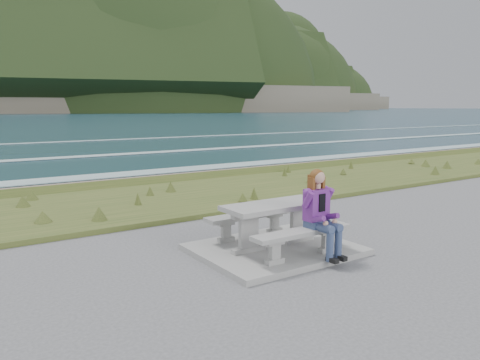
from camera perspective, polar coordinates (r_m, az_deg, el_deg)
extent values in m
cube|color=gray|center=(8.09, 4.22, -8.42)|extent=(2.60, 2.10, 0.10)
cube|color=gray|center=(7.76, 1.04, -8.47)|extent=(0.62, 0.12, 0.08)
cube|color=gray|center=(7.67, 1.05, -6.36)|extent=(0.34, 0.09, 0.51)
cube|color=gray|center=(7.60, 1.06, -4.22)|extent=(0.62, 0.12, 0.08)
cube|color=gray|center=(8.39, 7.17, -7.18)|extent=(0.62, 0.12, 0.08)
cube|color=gray|center=(8.31, 7.21, -5.22)|extent=(0.34, 0.09, 0.51)
cube|color=gray|center=(8.25, 7.25, -3.24)|extent=(0.62, 0.12, 0.08)
cube|color=gray|center=(7.89, 4.29, -3.15)|extent=(1.80, 0.75, 0.08)
cube|color=gray|center=(7.22, 4.25, -9.83)|extent=(0.30, 0.12, 0.08)
cube|color=gray|center=(7.17, 4.26, -8.70)|extent=(0.17, 0.09, 0.22)
cube|color=gray|center=(7.13, 4.28, -7.55)|extent=(0.30, 0.12, 0.08)
cube|color=gray|center=(7.90, 10.52, -8.29)|extent=(0.30, 0.12, 0.08)
cube|color=gray|center=(7.86, 10.55, -7.25)|extent=(0.17, 0.09, 0.22)
cube|color=gray|center=(7.82, 10.58, -6.19)|extent=(0.30, 0.12, 0.08)
cube|color=gray|center=(7.44, 7.59, -6.30)|extent=(1.80, 0.35, 0.07)
cube|color=gray|center=(8.32, -1.72, -7.26)|extent=(0.30, 0.12, 0.08)
cube|color=gray|center=(8.27, -1.73, -6.26)|extent=(0.17, 0.09, 0.22)
cube|color=gray|center=(8.24, -1.73, -5.25)|extent=(0.30, 0.12, 0.08)
cube|color=gray|center=(8.91, 4.22, -6.16)|extent=(0.30, 0.12, 0.08)
cube|color=gray|center=(8.87, 4.23, -5.23)|extent=(0.17, 0.09, 0.22)
cube|color=gray|center=(8.84, 4.24, -4.29)|extent=(0.30, 0.12, 0.08)
cube|color=gray|center=(8.51, 1.36, -4.27)|extent=(1.80, 0.35, 0.07)
cube|color=#324D1C|center=(12.31, -10.21, -2.71)|extent=(160.00, 4.50, 0.22)
cube|color=#6C6351|center=(14.97, -14.65, -0.78)|extent=(160.00, 0.80, 2.20)
cube|color=white|center=(21.06, -19.91, -3.07)|extent=(220.00, 3.00, 0.06)
cube|color=white|center=(28.79, -23.74, -0.17)|extent=(220.00, 2.00, 0.06)
cube|color=white|center=(40.58, -26.72, 2.09)|extent=(220.00, 1.40, 0.06)
cube|color=#6C6351|center=(362.12, -11.94, 9.56)|extent=(296.14, 193.70, 18.00)
ellipsoid|color=#1F3116|center=(362.17, -11.96, 10.04)|extent=(311.77, 210.10, 219.86)
cube|color=#6C6351|center=(535.75, 3.74, 9.49)|extent=(224.66, 148.06, 18.00)
ellipsoid|color=#1F3116|center=(535.79, 3.75, 9.81)|extent=(236.23, 161.33, 168.13)
cube|color=#6C6351|center=(715.38, 9.16, 9.27)|extent=(197.87, 126.05, 18.00)
ellipsoid|color=#1F3116|center=(715.41, 9.16, 9.51)|extent=(207.79, 137.80, 122.86)
cube|color=navy|center=(7.54, 10.44, -7.22)|extent=(0.39, 0.70, 0.56)
cube|color=#70288B|center=(7.56, 9.30, -2.96)|extent=(0.41, 0.25, 0.51)
sphere|color=#DBA389|center=(7.47, 9.49, 0.34)|extent=(0.22, 0.22, 0.22)
sphere|color=brown|center=(7.48, 9.36, 0.44)|extent=(0.24, 0.24, 0.24)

